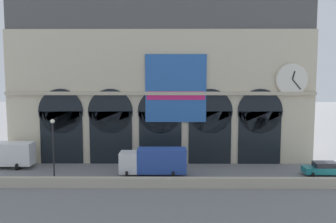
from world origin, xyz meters
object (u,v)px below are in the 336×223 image
box_truck_west (3,154)px  car_east (323,169)px  box_truck_center (154,161)px  street_lamp_quayside (53,143)px

box_truck_west → car_east: size_ratio=1.70×
box_truck_center → car_east: box_truck_center is taller
box_truck_west → car_east: 37.91m
box_truck_west → car_east: bearing=-4.7°
car_east → box_truck_west: bearing=175.3°
box_truck_west → car_east: (37.77, -3.10, -0.90)m
box_truck_west → box_truck_center: 18.90m
car_east → street_lamp_quayside: 29.84m
box_truck_center → car_east: (19.17, 0.26, -0.90)m
box_truck_center → car_east: 19.20m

